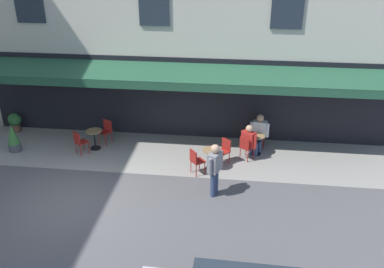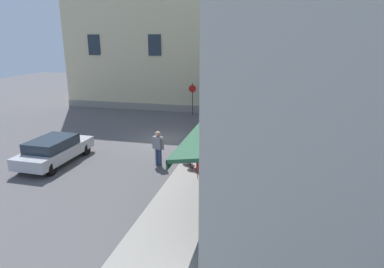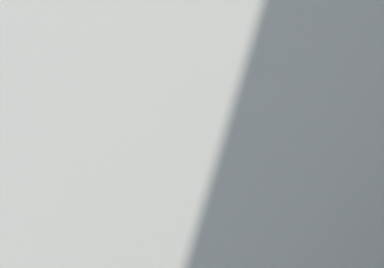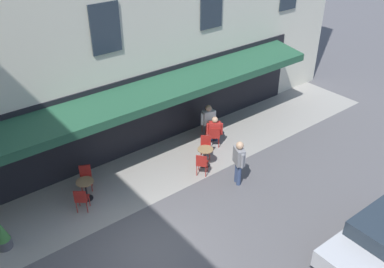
{
  "view_description": "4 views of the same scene",
  "coord_description": "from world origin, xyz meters",
  "px_view_note": "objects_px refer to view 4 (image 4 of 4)",
  "views": [
    {
      "loc": [
        -4.82,
        10.1,
        7.38
      ],
      "look_at": [
        -3.22,
        -3.34,
        0.86
      ],
      "focal_mm": 39.15,
      "sensor_mm": 36.0,
      "label": 1
    },
    {
      "loc": [
        -18.77,
        -6.02,
        6.07
      ],
      "look_at": [
        -3.2,
        -2.32,
        1.42
      ],
      "focal_mm": 31.04,
      "sensor_mm": 36.0,
      "label": 2
    },
    {
      "loc": [
        7.32,
        -9.52,
        5.2
      ],
      "look_at": [
        -2.78,
        -3.14,
        1.39
      ],
      "focal_mm": 30.78,
      "sensor_mm": 36.0,
      "label": 3
    },
    {
      "loc": [
        4.56,
        7.53,
        9.27
      ],
      "look_at": [
        -3.41,
        -2.51,
        1.59
      ],
      "focal_mm": 38.78,
      "sensor_mm": 36.0,
      "label": 4
    }
  ],
  "objects_px": {
    "cafe_chair_red_corner_left": "(207,121)",
    "seated_companion_in_red": "(214,129)",
    "cafe_chair_red_by_window": "(215,135)",
    "potted_plant_entrance_right": "(1,234)",
    "cafe_table_streetside": "(86,187)",
    "cafe_chair_red_corner_right": "(81,198)",
    "seated_patron_in_white": "(209,120)",
    "cafe_chair_red_facing_street": "(206,145)",
    "cafe_table_mid_terrace": "(214,129)",
    "cafe_chair_red_near_door": "(202,163)",
    "cafe_table_near_entrance": "(205,155)",
    "walking_pedestrian_in_grey": "(239,160)",
    "cafe_chair_red_under_awning": "(86,175)"
  },
  "relations": [
    {
      "from": "cafe_chair_red_corner_left",
      "to": "seated_companion_in_red",
      "type": "xyz_separation_m",
      "value": [
        0.38,
        0.95,
        0.16
      ]
    },
    {
      "from": "cafe_chair_red_by_window",
      "to": "potted_plant_entrance_right",
      "type": "xyz_separation_m",
      "value": [
        8.58,
        0.33,
        -0.03
      ]
    },
    {
      "from": "cafe_chair_red_corner_left",
      "to": "cafe_table_streetside",
      "type": "height_order",
      "value": "cafe_chair_red_corner_left"
    },
    {
      "from": "potted_plant_entrance_right",
      "to": "cafe_chair_red_corner_right",
      "type": "bearing_deg",
      "value": -179.34
    },
    {
      "from": "seated_companion_in_red",
      "to": "potted_plant_entrance_right",
      "type": "relative_size",
      "value": 1.24
    },
    {
      "from": "cafe_chair_red_corner_left",
      "to": "seated_patron_in_white",
      "type": "distance_m",
      "value": 0.28
    },
    {
      "from": "cafe_chair_red_facing_street",
      "to": "cafe_table_streetside",
      "type": "distance_m",
      "value": 4.91
    },
    {
      "from": "cafe_table_streetside",
      "to": "potted_plant_entrance_right",
      "type": "relative_size",
      "value": 0.7
    },
    {
      "from": "cafe_chair_red_corner_left",
      "to": "potted_plant_entrance_right",
      "type": "xyz_separation_m",
      "value": [
        9.09,
        1.45,
        -0.03
      ]
    },
    {
      "from": "cafe_table_mid_terrace",
      "to": "seated_patron_in_white",
      "type": "height_order",
      "value": "seated_patron_in_white"
    },
    {
      "from": "cafe_chair_red_facing_street",
      "to": "cafe_chair_red_corner_right",
      "type": "distance_m",
      "value": 5.27
    },
    {
      "from": "cafe_chair_red_corner_right",
      "to": "seated_patron_in_white",
      "type": "bearing_deg",
      "value": -169.51
    },
    {
      "from": "cafe_chair_red_by_window",
      "to": "potted_plant_entrance_right",
      "type": "height_order",
      "value": "potted_plant_entrance_right"
    },
    {
      "from": "cafe_chair_red_near_door",
      "to": "cafe_chair_red_by_window",
      "type": "height_order",
      "value": "same"
    },
    {
      "from": "cafe_chair_red_corner_left",
      "to": "cafe_table_streetside",
      "type": "distance_m",
      "value": 6.22
    },
    {
      "from": "cafe_table_near_entrance",
      "to": "cafe_chair_red_corner_left",
      "type": "relative_size",
      "value": 0.82
    },
    {
      "from": "cafe_chair_red_facing_street",
      "to": "cafe_table_streetside",
      "type": "xyz_separation_m",
      "value": [
        4.88,
        -0.52,
        -0.06
      ]
    },
    {
      "from": "cafe_chair_red_facing_street",
      "to": "cafe_chair_red_by_window",
      "type": "xyz_separation_m",
      "value": [
        -0.75,
        -0.32,
        0.0
      ]
    },
    {
      "from": "cafe_chair_red_corner_left",
      "to": "seated_companion_in_red",
      "type": "bearing_deg",
      "value": 67.92
    },
    {
      "from": "cafe_chair_red_by_window",
      "to": "seated_companion_in_red",
      "type": "bearing_deg",
      "value": -127.47
    },
    {
      "from": "seated_companion_in_red",
      "to": "cafe_table_mid_terrace",
      "type": "bearing_deg",
      "value": -127.47
    },
    {
      "from": "seated_companion_in_red",
      "to": "walking_pedestrian_in_grey",
      "type": "relative_size",
      "value": 0.75
    },
    {
      "from": "cafe_table_near_entrance",
      "to": "cafe_chair_red_facing_street",
      "type": "height_order",
      "value": "cafe_chair_red_facing_street"
    },
    {
      "from": "cafe_chair_red_near_door",
      "to": "seated_companion_in_red",
      "type": "distance_m",
      "value": 2.26
    },
    {
      "from": "cafe_chair_red_facing_street",
      "to": "cafe_table_mid_terrace",
      "type": "relative_size",
      "value": 1.21
    },
    {
      "from": "cafe_chair_red_corner_right",
      "to": "seated_companion_in_red",
      "type": "relative_size",
      "value": 0.69
    },
    {
      "from": "cafe_chair_red_corner_left",
      "to": "potted_plant_entrance_right",
      "type": "height_order",
      "value": "potted_plant_entrance_right"
    },
    {
      "from": "cafe_chair_red_corner_left",
      "to": "cafe_table_streetside",
      "type": "xyz_separation_m",
      "value": [
        6.15,
        0.92,
        -0.06
      ]
    },
    {
      "from": "walking_pedestrian_in_grey",
      "to": "seated_patron_in_white",
      "type": "bearing_deg",
      "value": -113.57
    },
    {
      "from": "cafe_chair_red_under_awning",
      "to": "seated_patron_in_white",
      "type": "bearing_deg",
      "value": -178.62
    },
    {
      "from": "cafe_chair_red_corner_right",
      "to": "walking_pedestrian_in_grey",
      "type": "xyz_separation_m",
      "value": [
        -5.07,
        2.07,
        0.47
      ]
    },
    {
      "from": "cafe_table_mid_terrace",
      "to": "potted_plant_entrance_right",
      "type": "height_order",
      "value": "potted_plant_entrance_right"
    },
    {
      "from": "cafe_table_near_entrance",
      "to": "cafe_chair_red_near_door",
      "type": "xyz_separation_m",
      "value": [
        0.49,
        0.39,
        0.06
      ]
    },
    {
      "from": "cafe_chair_red_facing_street",
      "to": "seated_companion_in_red",
      "type": "height_order",
      "value": "seated_companion_in_red"
    },
    {
      "from": "cafe_table_mid_terrace",
      "to": "seated_companion_in_red",
      "type": "height_order",
      "value": "seated_companion_in_red"
    },
    {
      "from": "cafe_chair_red_corner_right",
      "to": "cafe_chair_red_by_window",
      "type": "bearing_deg",
      "value": -177.18
    },
    {
      "from": "cafe_chair_red_by_window",
      "to": "seated_companion_in_red",
      "type": "height_order",
      "value": "seated_companion_in_red"
    },
    {
      "from": "cafe_chair_red_corner_left",
      "to": "cafe_table_mid_terrace",
      "type": "bearing_deg",
      "value": 77.98
    },
    {
      "from": "cafe_chair_red_by_window",
      "to": "cafe_table_streetside",
      "type": "height_order",
      "value": "cafe_chair_red_by_window"
    },
    {
      "from": "cafe_table_streetside",
      "to": "cafe_chair_red_under_awning",
      "type": "bearing_deg",
      "value": -116.18
    },
    {
      "from": "cafe_table_near_entrance",
      "to": "cafe_chair_red_near_door",
      "type": "distance_m",
      "value": 0.63
    },
    {
      "from": "cafe_chair_red_corner_right",
      "to": "cafe_table_streetside",
      "type": "bearing_deg",
      "value": -128.2
    },
    {
      "from": "cafe_chair_red_facing_street",
      "to": "seated_companion_in_red",
      "type": "xyz_separation_m",
      "value": [
        -0.89,
        -0.49,
        0.16
      ]
    },
    {
      "from": "cafe_table_near_entrance",
      "to": "seated_companion_in_red",
      "type": "xyz_separation_m",
      "value": [
        -1.3,
        -0.97,
        0.21
      ]
    },
    {
      "from": "cafe_chair_red_under_awning",
      "to": "seated_patron_in_white",
      "type": "xyz_separation_m",
      "value": [
        -5.83,
        -0.14,
        0.18
      ]
    },
    {
      "from": "cafe_chair_red_corner_left",
      "to": "seated_patron_in_white",
      "type": "bearing_deg",
      "value": 77.98
    },
    {
      "from": "cafe_table_near_entrance",
      "to": "cafe_chair_red_corner_left",
      "type": "xyz_separation_m",
      "value": [
        -1.68,
        -1.92,
        0.06
      ]
    },
    {
      "from": "seated_patron_in_white",
      "to": "walking_pedestrian_in_grey",
      "type": "xyz_separation_m",
      "value": [
        1.43,
        3.27,
        0.3
      ]
    },
    {
      "from": "cafe_chair_red_near_door",
      "to": "cafe_chair_red_facing_street",
      "type": "bearing_deg",
      "value": -136.24
    },
    {
      "from": "cafe_table_mid_terrace",
      "to": "seated_companion_in_red",
      "type": "bearing_deg",
      "value": 52.53
    }
  ]
}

